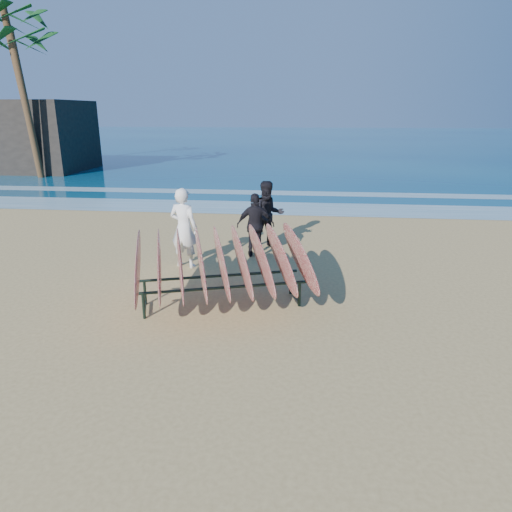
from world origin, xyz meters
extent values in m
plane|color=tan|center=(0.00, 0.00, 0.00)|extent=(120.00, 120.00, 0.00)
plane|color=navy|center=(0.00, 55.00, 0.01)|extent=(160.00, 160.00, 0.00)
plane|color=white|center=(0.00, 10.00, 0.01)|extent=(160.00, 160.00, 0.00)
plane|color=white|center=(0.00, 13.50, 0.01)|extent=(160.00, 160.00, 0.00)
cylinder|color=black|center=(-1.96, -0.24, 0.25)|extent=(0.06, 0.06, 0.50)
cylinder|color=black|center=(0.87, 0.64, 0.25)|extent=(0.06, 0.06, 0.50)
cylinder|color=black|center=(-2.15, 0.38, 0.25)|extent=(0.06, 0.06, 0.50)
cylinder|color=black|center=(0.68, 1.26, 0.25)|extent=(0.06, 0.06, 0.50)
cylinder|color=black|center=(-0.54, 0.20, 0.50)|extent=(3.07, 1.00, 0.06)
cylinder|color=black|center=(-0.74, 0.82, 0.50)|extent=(3.07, 1.00, 0.06)
cylinder|color=black|center=(-2.05, 0.07, 0.08)|extent=(0.23, 0.63, 0.04)
cylinder|color=black|center=(0.77, 0.95, 0.08)|extent=(0.23, 0.63, 0.04)
ellipsoid|color=maroon|center=(-2.12, 0.05, 0.94)|extent=(0.88, 2.65, 1.16)
ellipsoid|color=maroon|center=(-1.75, 0.17, 0.94)|extent=(0.88, 2.65, 1.16)
ellipsoid|color=maroon|center=(-1.38, 0.28, 0.94)|extent=(0.88, 2.65, 1.16)
ellipsoid|color=maroon|center=(-1.01, 0.40, 0.94)|extent=(0.88, 2.65, 1.16)
ellipsoid|color=maroon|center=(-0.64, 0.51, 0.94)|extent=(0.88, 2.65, 1.16)
ellipsoid|color=maroon|center=(-0.27, 0.63, 0.94)|extent=(0.88, 2.65, 1.16)
ellipsoid|color=maroon|center=(0.10, 0.74, 0.94)|extent=(0.88, 2.65, 1.16)
ellipsoid|color=maroon|center=(0.47, 0.85, 0.94)|extent=(0.88, 2.65, 1.16)
ellipsoid|color=maroon|center=(0.84, 0.97, 0.94)|extent=(0.88, 2.65, 1.16)
imported|color=white|center=(-1.96, 2.75, 0.97)|extent=(0.80, 0.63, 1.94)
imported|color=black|center=(-0.08, 4.60, 0.93)|extent=(1.08, 0.96, 1.86)
imported|color=black|center=(-0.33, 3.77, 0.83)|extent=(1.01, 0.51, 1.66)
cube|color=#2D2823|center=(-17.90, 20.36, 2.14)|extent=(9.61, 5.34, 4.27)
cylinder|color=brown|center=(-14.48, 17.08, 4.44)|extent=(0.36, 1.71, 8.84)
cylinder|color=brown|center=(-14.22, 16.77, 3.82)|extent=(0.36, 1.29, 7.62)
camera|label=1|loc=(0.91, -7.64, 3.66)|focal=32.00mm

